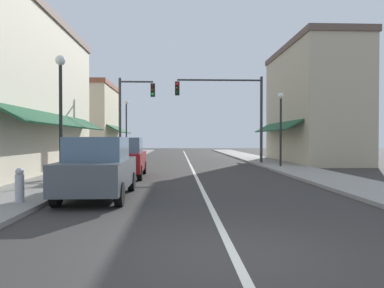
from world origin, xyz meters
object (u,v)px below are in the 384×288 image
object	(u,v)px
parked_car_nearest_left	(99,168)
parked_car_second_left	(124,157)
fire_hydrant	(20,185)
traffic_signal_mast_arm	(231,104)
traffic_signal_left_corner	(131,108)
street_lamp_left_near	(61,98)
street_lamp_right_mid	(281,117)
street_lamp_left_far	(126,120)

from	to	relation	value
parked_car_nearest_left	parked_car_second_left	bearing A→B (deg)	90.10
parked_car_second_left	fire_hydrant	world-z (taller)	parked_car_second_left
traffic_signal_mast_arm	traffic_signal_left_corner	xyz separation A→B (m)	(-6.80, 0.92, -0.24)
traffic_signal_mast_arm	street_lamp_left_near	size ratio (longest dim) A/B	1.25
parked_car_nearest_left	fire_hydrant	world-z (taller)	parked_car_nearest_left
parked_car_second_left	traffic_signal_left_corner	world-z (taller)	traffic_signal_left_corner
traffic_signal_mast_arm	street_lamp_left_near	world-z (taller)	traffic_signal_mast_arm
traffic_signal_left_corner	fire_hydrant	world-z (taller)	traffic_signal_left_corner
parked_car_second_left	street_lamp_right_mid	xyz separation A→B (m)	(8.39, 4.44, 2.12)
traffic_signal_left_corner	street_lamp_left_far	xyz separation A→B (m)	(-1.10, 5.41, -0.51)
traffic_signal_left_corner	street_lamp_left_near	size ratio (longest dim) A/B	1.25
street_lamp_left_near	street_lamp_right_mid	xyz separation A→B (m)	(10.21, 7.42, -0.19)
street_lamp_left_far	fire_hydrant	distance (m)	20.97
street_lamp_right_mid	traffic_signal_mast_arm	bearing A→B (deg)	126.85
parked_car_second_left	street_lamp_left_far	size ratio (longest dim) A/B	0.84
traffic_signal_mast_arm	street_lamp_right_mid	distance (m)	4.13
street_lamp_left_near	street_lamp_right_mid	bearing A→B (deg)	36.00
street_lamp_right_mid	street_lamp_left_far	bearing A→B (deg)	137.26
street_lamp_left_near	street_lamp_left_far	distance (m)	16.94
street_lamp_left_far	fire_hydrant	bearing A→B (deg)	-89.14
traffic_signal_mast_arm	parked_car_nearest_left	bearing A→B (deg)	-114.07
street_lamp_right_mid	parked_car_second_left	bearing A→B (deg)	-152.11
parked_car_second_left	street_lamp_left_near	distance (m)	4.18
traffic_signal_left_corner	street_lamp_left_near	xyz separation A→B (m)	(-1.01, -11.53, -0.64)
parked_car_second_left	fire_hydrant	xyz separation A→B (m)	(-1.60, -6.82, -0.33)
street_lamp_left_far	parked_car_nearest_left	bearing A→B (deg)	-84.11
parked_car_second_left	street_lamp_left_near	world-z (taller)	street_lamp_left_near
traffic_signal_mast_arm	fire_hydrant	size ratio (longest dim) A/B	6.78
traffic_signal_left_corner	street_lamp_left_far	distance (m)	5.54
parked_car_second_left	fire_hydrant	size ratio (longest dim) A/B	4.77
street_lamp_left_near	parked_car_nearest_left	bearing A→B (deg)	-53.37
street_lamp_left_near	street_lamp_left_far	world-z (taller)	street_lamp_left_far
traffic_signal_mast_arm	fire_hydrant	xyz separation A→B (m)	(-7.60, -14.46, -3.51)
street_lamp_right_mid	street_lamp_left_far	world-z (taller)	street_lamp_left_far
parked_car_second_left	street_lamp_right_mid	bearing A→B (deg)	26.18
street_lamp_right_mid	fire_hydrant	world-z (taller)	street_lamp_right_mid
street_lamp_left_near	fire_hydrant	world-z (taller)	street_lamp_left_near
traffic_signal_mast_arm	fire_hydrant	distance (m)	16.71
parked_car_nearest_left	traffic_signal_mast_arm	size ratio (longest dim) A/B	0.70
traffic_signal_mast_arm	street_lamp_left_far	bearing A→B (deg)	141.34
parked_car_second_left	street_lamp_left_far	world-z (taller)	street_lamp_left_far
traffic_signal_mast_arm	street_lamp_right_mid	world-z (taller)	traffic_signal_mast_arm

